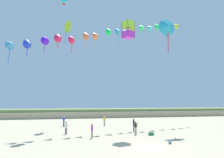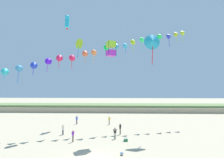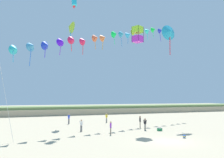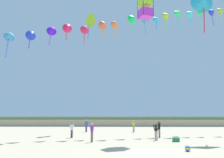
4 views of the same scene
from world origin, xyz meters
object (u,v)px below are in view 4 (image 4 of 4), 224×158
at_px(beach_ball, 188,149).
at_px(large_kite_high_solo, 145,8).
at_px(person_near_left, 86,125).
at_px(person_far_center, 134,125).
at_px(person_far_left, 92,131).
at_px(large_kite_low_lead, 89,21).
at_px(person_near_right, 159,128).
at_px(beach_cooler, 176,139).
at_px(person_far_right, 156,130).
at_px(large_kite_outer_drift, 203,1).
at_px(person_mid_center, 72,129).

bearing_deg(beach_ball, large_kite_high_solo, 101.37).
relative_size(person_near_left, person_far_center, 1.05).
height_order(person_near_left, large_kite_high_solo, large_kite_high_solo).
height_order(person_far_left, large_kite_high_solo, large_kite_high_solo).
height_order(person_near_left, person_far_left, person_near_left).
distance_m(person_far_center, large_kite_low_lead, 16.78).
xyz_separation_m(person_near_left, person_near_right, (8.73, -8.45, -0.01)).
bearing_deg(beach_cooler, person_far_right, 141.78).
height_order(person_near_left, person_far_center, person_near_left).
xyz_separation_m(large_kite_outer_drift, beach_cooler, (-4.29, -3.39, -14.33)).
height_order(beach_cooler, beach_ball, beach_cooler).
bearing_deg(person_near_right, person_near_left, 135.96).
bearing_deg(person_far_left, person_near_left, 100.17).
bearing_deg(person_near_right, large_kite_outer_drift, -6.51).
relative_size(large_kite_high_solo, beach_ball, 6.10).
distance_m(person_far_right, large_kite_low_lead, 20.85).
height_order(person_near_right, person_far_left, person_near_right).
bearing_deg(person_mid_center, person_far_right, -15.00).
distance_m(person_near_left, person_far_center, 6.57).
bearing_deg(large_kite_low_lead, beach_cooler, -53.54).
height_order(person_far_center, large_kite_outer_drift, large_kite_outer_drift).
xyz_separation_m(person_near_left, large_kite_outer_drift, (13.78, -9.02, 13.57)).
xyz_separation_m(person_near_right, person_far_right, (-0.75, -2.79, -0.04)).
distance_m(person_near_left, large_kite_high_solo, 17.69).
height_order(person_mid_center, large_kite_low_lead, large_kite_low_lead).
relative_size(person_mid_center, person_far_center, 0.95).
bearing_deg(large_kite_low_lead, beach_ball, -64.47).
height_order(person_near_right, person_far_right, person_near_right).
bearing_deg(person_near_right, person_far_center, 104.75).
xyz_separation_m(large_kite_high_solo, beach_cooler, (2.12, -1.90, -12.94)).
bearing_deg(person_far_right, large_kite_low_lead, 124.39).
distance_m(person_mid_center, person_far_left, 4.74).
bearing_deg(person_far_center, person_far_left, -108.19).
distance_m(person_far_left, large_kite_outer_drift, 18.25).
bearing_deg(person_mid_center, person_near_left, 88.85).
distance_m(person_far_left, beach_cooler, 7.21).
relative_size(large_kite_low_lead, large_kite_outer_drift, 0.81).
bearing_deg(person_far_left, large_kite_outer_drift, 19.42).
distance_m(person_near_left, beach_ball, 20.20).
bearing_deg(person_mid_center, person_far_left, -57.81).
height_order(person_mid_center, person_far_left, person_far_left).
bearing_deg(large_kite_outer_drift, large_kite_low_lead, 145.76).
distance_m(person_near_right, person_far_left, 7.88).
bearing_deg(person_mid_center, person_near_right, 3.84).
distance_m(person_far_left, person_far_right, 5.93).
bearing_deg(large_kite_outer_drift, person_far_left, -160.58).
bearing_deg(person_near_right, large_kite_high_solo, -123.62).
xyz_separation_m(beach_cooler, beach_ball, (-0.59, -5.71, -0.03)).
relative_size(large_kite_high_solo, beach_cooler, 3.83).
distance_m(person_far_right, large_kite_high_solo, 12.26).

